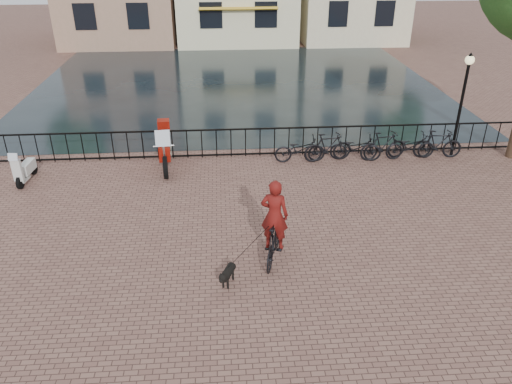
{
  "coord_description": "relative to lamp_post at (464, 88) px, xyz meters",
  "views": [
    {
      "loc": [
        -0.79,
        -7.96,
        6.96
      ],
      "look_at": [
        0.0,
        3.0,
        1.2
      ],
      "focal_mm": 35.0,
      "sensor_mm": 36.0,
      "label": 1
    }
  ],
  "objects": [
    {
      "name": "parked_bike_4",
      "position": [
        -1.6,
        -0.2,
        -1.93
      ],
      "size": [
        1.74,
        0.68,
        0.9
      ],
      "primitive_type": "imported",
      "rotation": [
        0.0,
        0.0,
        1.62
      ],
      "color": "black",
      "rests_on": "ground"
    },
    {
      "name": "parked_bike_5",
      "position": [
        -0.65,
        -0.2,
        -1.88
      ],
      "size": [
        1.69,
        0.58,
        1.0
      ],
      "primitive_type": "imported",
      "rotation": [
        0.0,
        0.0,
        1.5
      ],
      "color": "black",
      "rests_on": "ground"
    },
    {
      "name": "parked_bike_2",
      "position": [
        -3.5,
        -0.2,
        -1.93
      ],
      "size": [
        1.79,
        0.87,
        0.9
      ],
      "primitive_type": "imported",
      "rotation": [
        0.0,
        0.0,
        1.41
      ],
      "color": "black",
      "rests_on": "ground"
    },
    {
      "name": "parked_bike_0",
      "position": [
        -5.4,
        -0.2,
        -1.93
      ],
      "size": [
        1.72,
        0.62,
        0.9
      ],
      "primitive_type": "imported",
      "rotation": [
        0.0,
        0.0,
        1.59
      ],
      "color": "black",
      "rests_on": "ground"
    },
    {
      "name": "parked_bike_1",
      "position": [
        -4.45,
        -0.2,
        -1.88
      ],
      "size": [
        1.72,
        0.71,
        1.0
      ],
      "primitive_type": "imported",
      "rotation": [
        0.0,
        0.0,
        1.72
      ],
      "color": "black",
      "rests_on": "ground"
    },
    {
      "name": "parked_bike_3",
      "position": [
        -2.55,
        -0.2,
        -1.88
      ],
      "size": [
        1.72,
        0.75,
        1.0
      ],
      "primitive_type": "imported",
      "rotation": [
        0.0,
        0.0,
        1.74
      ],
      "color": "black",
      "rests_on": "ground"
    },
    {
      "name": "motorcycle",
      "position": [
        -9.89,
        -0.25,
        -1.54
      ],
      "size": [
        0.76,
        2.39,
        1.68
      ],
      "rotation": [
        0.0,
        0.0,
        0.09
      ],
      "color": "maroon",
      "rests_on": "ground"
    },
    {
      "name": "railing",
      "position": [
        -7.2,
        0.4,
        -1.87
      ],
      "size": [
        20.0,
        0.05,
        1.02
      ],
      "color": "black",
      "rests_on": "ground"
    },
    {
      "name": "dog",
      "position": [
        -7.97,
        -6.65,
        -2.13
      ],
      "size": [
        0.49,
        0.76,
        0.49
      ],
      "rotation": [
        0.0,
        0.0,
        -0.39
      ],
      "color": "black",
      "rests_on": "ground"
    },
    {
      "name": "ground",
      "position": [
        -7.2,
        -7.6,
        -2.38
      ],
      "size": [
        100.0,
        100.0,
        0.0
      ],
      "primitive_type": "plane",
      "color": "brown",
      "rests_on": "ground"
    },
    {
      "name": "scooter",
      "position": [
        -14.12,
        -1.05,
        -1.77
      ],
      "size": [
        0.47,
        1.33,
        1.21
      ],
      "rotation": [
        0.0,
        0.0,
        -0.07
      ],
      "color": "silver",
      "rests_on": "ground"
    },
    {
      "name": "canal_water",
      "position": [
        -7.2,
        9.7,
        -2.38
      ],
      "size": [
        20.0,
        20.0,
        0.0
      ],
      "primitive_type": "plane",
      "color": "black",
      "rests_on": "ground"
    },
    {
      "name": "lamp_post",
      "position": [
        0.0,
        0.0,
        0.0
      ],
      "size": [
        0.3,
        0.3,
        3.45
      ],
      "color": "black",
      "rests_on": "ground"
    },
    {
      "name": "cyclist",
      "position": [
        -6.86,
        -5.79,
        -1.45
      ],
      "size": [
        0.98,
        1.86,
        2.45
      ],
      "rotation": [
        0.0,
        0.0,
        2.86
      ],
      "color": "black",
      "rests_on": "ground"
    }
  ]
}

